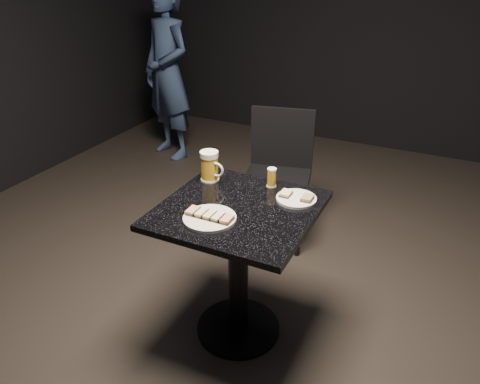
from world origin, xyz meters
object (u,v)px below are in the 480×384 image
beer_tumbler (272,178)px  chair (278,168)px  patron (168,73)px  plate_small (296,199)px  table (238,251)px  plate_large (210,218)px  beer_mug (210,166)px

beer_tumbler → chair: chair is taller
chair → patron: bearing=148.3°
plate_small → table: size_ratio=0.26×
plate_large → beer_tumbler: (0.12, 0.42, 0.04)m
plate_large → plate_small: bearing=50.3°
beer_tumbler → chair: (-0.24, 0.73, -0.30)m
plate_large → plate_small: size_ratio=1.23×
patron → chair: size_ratio=1.81×
beer_mug → chair: beer_mug is taller
plate_large → table: (0.06, 0.16, -0.25)m
beer_mug → plate_small: bearing=-1.3°
table → beer_tumbler: beer_tumbler is taller
table → chair: 1.01m
table → beer_tumbler: size_ratio=7.65×
beer_mug → plate_large: bearing=-61.2°
plate_small → chair: chair is taller
plate_large → chair: bearing=96.2°
plate_small → beer_mug: bearing=178.7°
chair → table: bearing=-79.3°
patron → beer_mug: bearing=-29.0°
plate_large → table: bearing=67.9°
plate_large → patron: bearing=127.8°
plate_large → patron: (-1.60, 2.06, 0.04)m
table → beer_mug: size_ratio=4.75×
patron → beer_mug: patron is taller
table → chair: chair is taller
plate_small → chair: bearing=116.5°
beer_mug → beer_tumbler: (0.31, 0.07, -0.03)m
plate_small → table: bearing=-139.9°
table → plate_large: bearing=-112.1°
beer_mug → beer_tumbler: 0.32m
plate_large → table: size_ratio=0.32×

